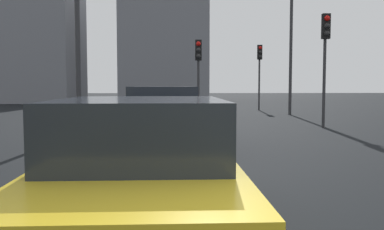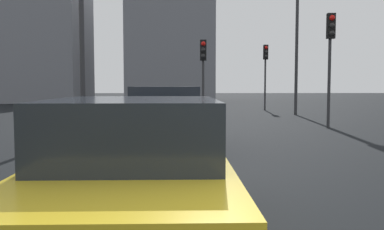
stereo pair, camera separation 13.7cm
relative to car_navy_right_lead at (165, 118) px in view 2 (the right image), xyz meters
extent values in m
cube|color=#141E4C|center=(0.06, 0.00, -0.15)|extent=(4.66, 1.92, 0.66)
cube|color=#1E232B|center=(-0.17, 0.00, 0.49)|extent=(2.12, 1.65, 0.62)
cylinder|color=black|center=(1.51, -0.88, -0.43)|extent=(0.64, 0.23, 0.64)
cylinder|color=black|center=(1.47, 0.94, -0.43)|extent=(0.64, 0.23, 0.64)
cylinder|color=black|center=(-1.35, -0.94, -0.43)|extent=(0.64, 0.23, 0.64)
cylinder|color=black|center=(-1.39, 0.88, -0.43)|extent=(0.64, 0.23, 0.64)
cube|color=red|center=(-2.25, -0.71, -0.03)|extent=(0.03, 0.20, 0.11)
cube|color=red|center=(-2.28, 0.60, -0.03)|extent=(0.03, 0.20, 0.11)
cube|color=gold|center=(-6.21, 0.06, -0.18)|extent=(4.44, 1.79, 0.61)
cube|color=#1E232B|center=(-6.43, 0.06, 0.41)|extent=(2.00, 1.57, 0.57)
cylinder|color=black|center=(-4.84, -0.83, -0.43)|extent=(0.64, 0.22, 0.64)
cylinder|color=black|center=(-4.83, 0.94, -0.43)|extent=(0.64, 0.22, 0.64)
cylinder|color=#2D2D30|center=(8.11, -1.41, 0.58)|extent=(0.11, 0.11, 2.66)
cube|color=black|center=(8.05, -1.40, 2.36)|extent=(0.21, 0.29, 0.90)
sphere|color=red|center=(7.94, -1.40, 2.63)|extent=(0.20, 0.20, 0.20)
sphere|color=black|center=(7.94, -1.40, 2.36)|extent=(0.20, 0.20, 0.20)
sphere|color=black|center=(7.94, -1.40, 2.09)|extent=(0.20, 0.20, 0.20)
cylinder|color=#2D2D30|center=(15.59, -5.68, 0.83)|extent=(0.11, 0.11, 3.15)
cube|color=black|center=(15.53, -5.69, 2.86)|extent=(0.21, 0.29, 0.90)
sphere|color=red|center=(15.42, -5.69, 3.13)|extent=(0.20, 0.20, 0.20)
sphere|color=black|center=(15.42, -5.69, 2.86)|extent=(0.20, 0.20, 0.20)
sphere|color=black|center=(15.42, -5.69, 2.59)|extent=(0.20, 0.20, 0.20)
cylinder|color=#2D2D30|center=(4.67, -5.81, 0.88)|extent=(0.11, 0.11, 3.25)
cube|color=black|center=(4.61, -5.81, 2.95)|extent=(0.20, 0.28, 0.90)
sphere|color=red|center=(4.50, -5.81, 3.22)|extent=(0.20, 0.20, 0.20)
sphere|color=black|center=(4.50, -5.81, 2.95)|extent=(0.20, 0.20, 0.20)
sphere|color=black|center=(4.50, -5.81, 2.68)|extent=(0.20, 0.20, 0.20)
cylinder|color=#2D2D30|center=(3.18, 2.76, 2.27)|extent=(0.16, 0.16, 6.02)
cylinder|color=#2D2D30|center=(11.52, -6.50, 3.40)|extent=(0.16, 0.16, 8.28)
cube|color=slate|center=(29.80, 0.42, 4.42)|extent=(13.95, 7.26, 10.33)
cube|color=slate|center=(29.40, 14.42, 6.06)|extent=(8.86, 11.75, 13.60)
camera|label=1|loc=(-10.53, -0.24, 0.84)|focal=39.40mm
camera|label=2|loc=(-10.53, -0.38, 0.84)|focal=39.40mm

